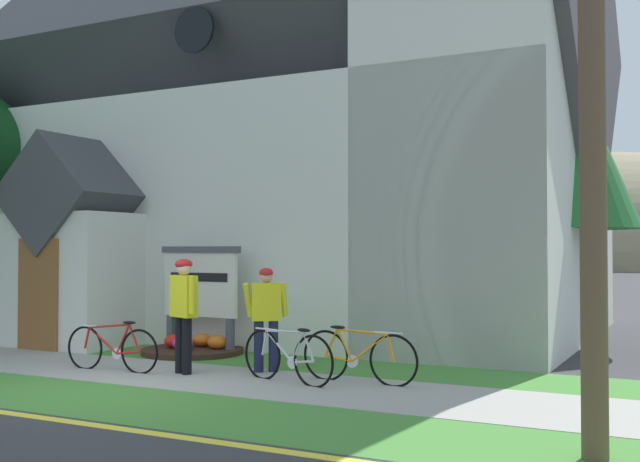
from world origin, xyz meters
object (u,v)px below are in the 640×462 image
at_px(cyclist_in_orange_jersey, 266,312).
at_px(roadside_conifer, 555,129).
at_px(church_sign, 200,285).
at_px(cyclist_in_white_jersey, 184,306).
at_px(bicycle_red, 112,348).
at_px(bicycle_black, 358,356).
at_px(bicycle_yellow, 288,356).

distance_m(cyclist_in_orange_jersey, roadside_conifer, 7.38).
height_order(church_sign, cyclist_in_white_jersey, church_sign).
bearing_deg(bicycle_red, cyclist_in_orange_jersey, 24.49).
bearing_deg(bicycle_black, roadside_conifer, 73.59).
bearing_deg(cyclist_in_orange_jersey, bicycle_yellow, -40.85).
relative_size(church_sign, roadside_conifer, 0.31).
bearing_deg(bicycle_yellow, bicycle_black, 26.43).
bearing_deg(cyclist_in_white_jersey, bicycle_red, -166.57).
xyz_separation_m(bicycle_black, roadside_conifer, (1.72, 5.83, 3.94)).
relative_size(bicycle_red, roadside_conifer, 0.28).
bearing_deg(bicycle_red, church_sign, 91.91).
xyz_separation_m(bicycle_red, roadside_conifer, (5.55, 6.63, 3.96)).
bearing_deg(cyclist_in_white_jersey, bicycle_yellow, 2.38).
relative_size(church_sign, cyclist_in_white_jersey, 1.11).
relative_size(bicycle_yellow, cyclist_in_orange_jersey, 1.06).
height_order(cyclist_in_orange_jersey, cyclist_in_white_jersey, cyclist_in_white_jersey).
height_order(church_sign, bicycle_yellow, church_sign).
distance_m(bicycle_red, cyclist_in_orange_jersey, 2.47).
xyz_separation_m(cyclist_in_orange_jersey, cyclist_in_white_jersey, (-1.03, -0.72, 0.10)).
relative_size(bicycle_black, roadside_conifer, 0.28).
bearing_deg(bicycle_yellow, cyclist_in_orange_jersey, 139.15).
bearing_deg(bicycle_black, bicycle_red, -168.25).
height_order(bicycle_yellow, bicycle_red, bicycle_yellow).
height_order(bicycle_black, cyclist_in_white_jersey, cyclist_in_white_jersey).
bearing_deg(cyclist_in_white_jersey, church_sign, 120.34).
relative_size(bicycle_black, cyclist_in_white_jersey, 1.04).
distance_m(bicycle_yellow, bicycle_red, 2.95).
bearing_deg(bicycle_black, cyclist_in_white_jersey, -168.98).
bearing_deg(bicycle_red, bicycle_black, 11.75).
distance_m(bicycle_yellow, bicycle_black, 1.00).
bearing_deg(church_sign, bicycle_black, -22.20).
height_order(church_sign, cyclist_in_orange_jersey, church_sign).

